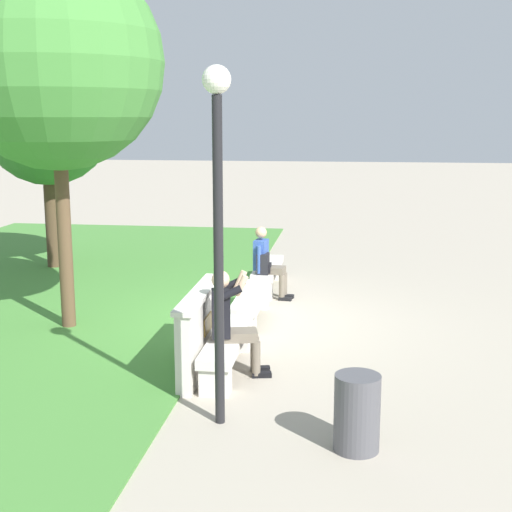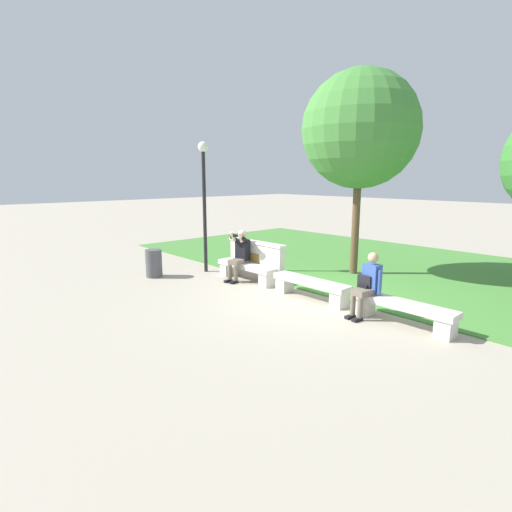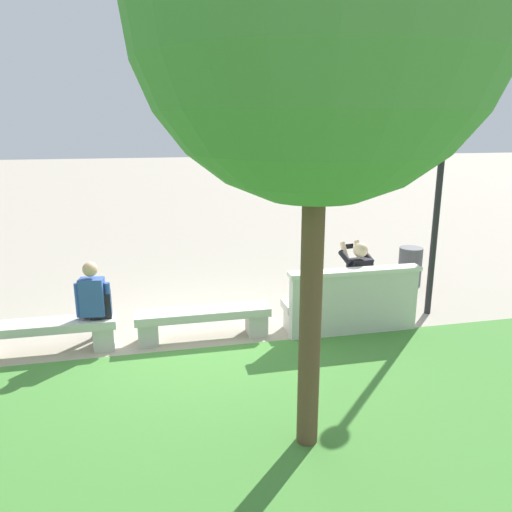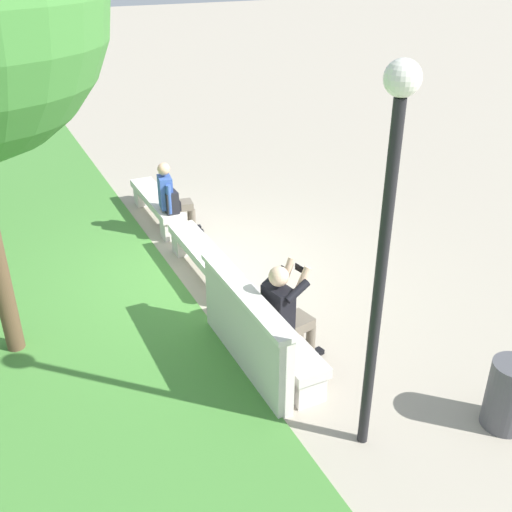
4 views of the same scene
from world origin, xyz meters
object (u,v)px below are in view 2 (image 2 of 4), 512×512
at_px(bench_main, 246,269).
at_px(tree_behind_wall, 360,130).
at_px(bench_near, 310,286).
at_px(backpack, 366,284).
at_px(person_distant, 368,283).
at_px(trash_bin, 154,263).
at_px(person_photographer, 240,252).
at_px(bench_mid, 402,309).
at_px(lamp_post, 204,188).

height_order(bench_main, tree_behind_wall, tree_behind_wall).
xyz_separation_m(bench_near, backpack, (1.40, -0.02, 0.33)).
xyz_separation_m(person_distant, trash_bin, (-5.65, -1.53, -0.30)).
xyz_separation_m(backpack, tree_behind_wall, (-2.10, 2.70, 3.26)).
distance_m(bench_main, person_photographer, 0.47).
distance_m(bench_mid, trash_bin, 6.55).
xyz_separation_m(bench_main, lamp_post, (-1.55, -0.20, 2.09)).
bearing_deg(bench_near, tree_behind_wall, 104.53).
distance_m(tree_behind_wall, lamp_post, 4.44).
xyz_separation_m(bench_main, trash_bin, (-1.99, -1.60, 0.08)).
relative_size(bench_main, trash_bin, 2.58).
distance_m(tree_behind_wall, trash_bin, 6.54).
bearing_deg(bench_main, lamp_post, -172.84).
xyz_separation_m(bench_main, backpack, (3.58, -0.02, 0.33)).
distance_m(backpack, lamp_post, 5.43).
height_order(backpack, trash_bin, backpack).
distance_m(bench_main, tree_behind_wall, 4.72).
xyz_separation_m(bench_mid, trash_bin, (-6.35, -1.60, 0.08)).
height_order(bench_near, person_distant, person_distant).
relative_size(trash_bin, lamp_post, 0.21).
bearing_deg(lamp_post, person_distant, 1.42).
distance_m(bench_mid, lamp_post, 6.27).
bearing_deg(person_distant, lamp_post, -178.58).
bearing_deg(lamp_post, tree_behind_wall, 43.47).
bearing_deg(bench_near, backpack, -0.66).
relative_size(person_photographer, backpack, 3.08).
distance_m(bench_mid, person_distant, 0.79).
bearing_deg(lamp_post, trash_bin, -107.34).
height_order(person_distant, backpack, person_distant).
bearing_deg(trash_bin, bench_near, 20.97).
xyz_separation_m(person_photographer, lamp_post, (-1.38, -0.12, 1.65)).
bearing_deg(tree_behind_wall, lamp_post, -136.53).
xyz_separation_m(bench_near, lamp_post, (-3.73, -0.20, 2.09)).
height_order(bench_near, bench_mid, same).
distance_m(bench_main, backpack, 3.60).
xyz_separation_m(person_photographer, tree_behind_wall, (1.66, 2.76, 3.15)).
relative_size(bench_near, trash_bin, 2.58).
relative_size(person_distant, lamp_post, 0.35).
bearing_deg(bench_near, person_distant, -2.53).
relative_size(bench_mid, tree_behind_wall, 0.36).
bearing_deg(bench_near, bench_main, 180.00).
height_order(person_distant, trash_bin, person_distant).
bearing_deg(person_photographer, bench_near, 1.84).
xyz_separation_m(bench_near, bench_mid, (2.18, 0.00, 0.00)).
height_order(trash_bin, lamp_post, lamp_post).
bearing_deg(bench_mid, lamp_post, -178.11).
bearing_deg(person_distant, bench_near, 177.47).
bearing_deg(lamp_post, bench_near, 2.99).
xyz_separation_m(bench_near, person_distant, (1.48, -0.07, 0.37)).
bearing_deg(backpack, person_distant, -32.56).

